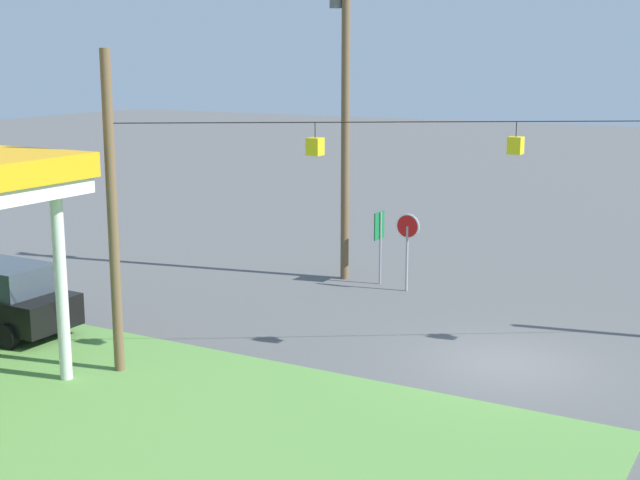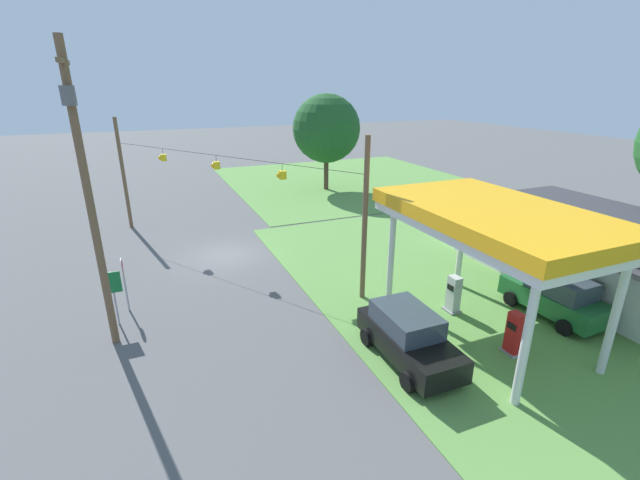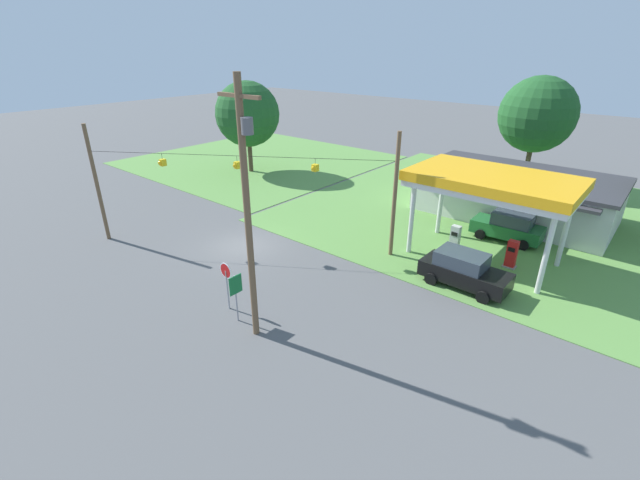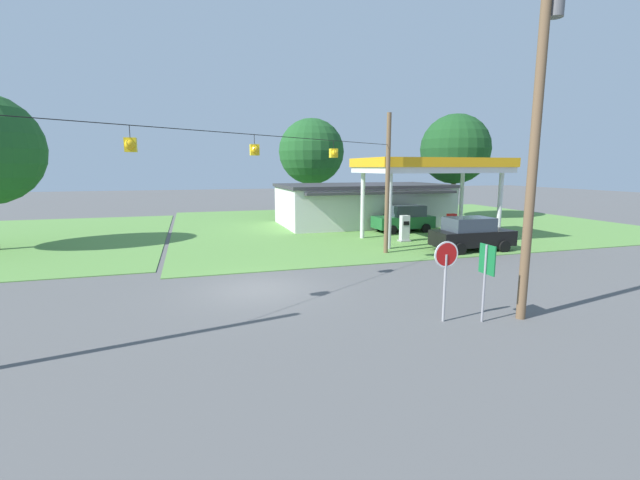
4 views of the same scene
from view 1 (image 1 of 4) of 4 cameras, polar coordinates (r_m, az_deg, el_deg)
ground_plane at (r=22.32m, az=11.81°, el=-7.75°), size 160.00×160.00×0.00m
stop_sign_roadside at (r=28.17m, az=5.61°, el=0.32°), size 0.80×0.08×2.50m
route_sign at (r=28.99m, az=3.83°, el=0.46°), size 0.10×0.70×2.40m
utility_pole_main at (r=29.17m, az=1.58°, el=9.22°), size 2.20×0.44×10.94m
signal_span_gantry at (r=21.35m, az=12.27°, el=2.58°), size 15.91×10.24×7.51m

